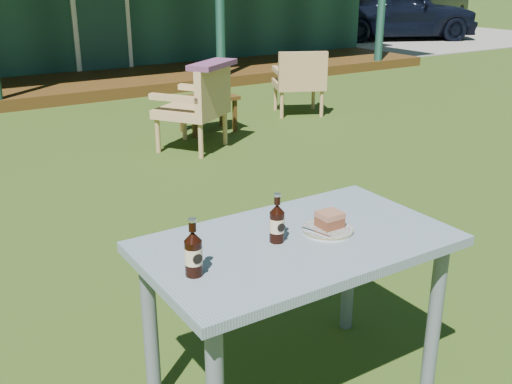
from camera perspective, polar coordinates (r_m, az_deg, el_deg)
ground at (r=3.91m, az=-10.34°, el=-5.68°), size 80.00×80.00×0.00m
gravel_strip at (r=16.74m, az=12.80°, el=14.11°), size 9.00×6.00×0.02m
car_near at (r=16.34m, az=12.91°, el=16.47°), size 4.55×3.25×1.44m
car_far at (r=19.07m, az=15.82°, el=16.72°), size 4.60×3.29×1.44m
cafe_table at (r=2.37m, az=3.93°, el=-6.72°), size 1.20×0.70×0.72m
plate at (r=2.39m, az=6.84°, el=-3.59°), size 0.20×0.20×0.01m
cake_slice at (r=2.40m, az=7.03°, el=-2.60°), size 0.09×0.09×0.06m
fork at (r=2.35m, az=5.77°, el=-3.85°), size 0.05×0.14×0.00m
cola_bottle_near at (r=2.27m, az=2.01°, el=-2.94°), size 0.06×0.06×0.19m
cola_bottle_far at (r=2.03m, az=-5.98°, el=-5.79°), size 0.06×0.06×0.21m
bottle_cap at (r=2.41m, az=2.55°, el=-3.43°), size 0.03×0.03×0.01m
armchair_left at (r=5.96m, az=-5.51°, el=8.39°), size 0.83×0.82×0.83m
armchair_right at (r=7.46m, az=4.20°, el=10.69°), size 0.76×0.74×0.79m
floral_throw at (r=5.81m, az=-4.17°, el=12.01°), size 0.64×0.54×0.05m
side_table at (r=6.67m, az=-4.58°, el=8.61°), size 0.60×0.40×0.40m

